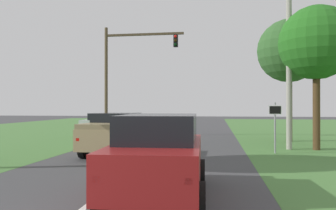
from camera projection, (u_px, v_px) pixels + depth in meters
name	position (u px, v px, depth m)	size (l,w,h in m)	color
ground_plane	(152.00, 156.00, 14.75)	(120.00, 120.00, 0.00)	#424244
red_suv_near	(159.00, 154.00, 8.19)	(2.42, 4.59, 2.02)	maroon
pickup_truck_lead	(118.00, 133.00, 15.48)	(2.42, 5.30, 1.92)	tan
traffic_light	(124.00, 66.00, 24.82)	(6.04, 0.40, 8.21)	brown
keep_moving_sign	(275.00, 121.00, 15.65)	(0.60, 0.09, 2.42)	gray
oak_tree_right	(289.00, 51.00, 21.12)	(4.03, 4.03, 7.82)	#4C351E
crossing_suv_far	(110.00, 123.00, 25.71)	(4.45, 2.14, 1.70)	silver
utility_pole_right	(289.00, 71.00, 17.13)	(0.28, 0.28, 8.16)	#9E998E
extra_tree_1	(316.00, 43.00, 16.90)	(3.78, 3.78, 7.40)	#4C351E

